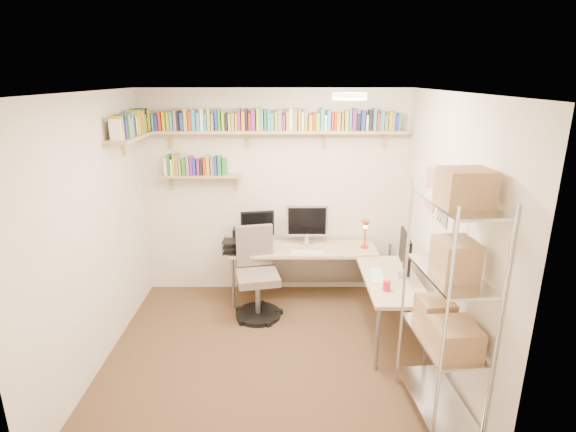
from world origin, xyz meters
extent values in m
plane|color=#402B1B|center=(0.00, 0.00, 0.00)|extent=(3.20, 3.20, 0.00)
cube|color=beige|center=(0.00, 1.50, 1.25)|extent=(3.20, 0.04, 2.50)
cube|color=beige|center=(-1.60, 0.00, 1.25)|extent=(0.04, 3.00, 2.50)
cube|color=beige|center=(1.60, 0.00, 1.25)|extent=(0.04, 3.00, 2.50)
cube|color=beige|center=(0.00, -1.50, 1.25)|extent=(3.20, 0.04, 2.50)
cube|color=silver|center=(0.00, 0.00, 2.50)|extent=(3.20, 3.00, 0.04)
cube|color=silver|center=(1.59, 0.55, 1.55)|extent=(0.01, 0.30, 0.42)
cube|color=silver|center=(1.59, 0.15, 1.50)|extent=(0.01, 0.28, 0.38)
cylinder|color=#FFEAC6|center=(0.70, 0.20, 2.46)|extent=(0.30, 0.30, 0.06)
cube|color=tan|center=(0.00, 1.38, 2.02)|extent=(3.05, 0.25, 0.03)
cube|color=tan|center=(-1.48, 0.95, 2.02)|extent=(0.25, 1.00, 0.03)
cube|color=tan|center=(-0.85, 1.40, 1.50)|extent=(0.95, 0.20, 0.02)
cube|color=tan|center=(-1.20, 1.44, 1.95)|extent=(0.03, 0.20, 0.20)
cube|color=tan|center=(-0.30, 1.44, 1.95)|extent=(0.03, 0.20, 0.20)
cube|color=tan|center=(0.60, 1.44, 1.95)|extent=(0.03, 0.20, 0.20)
cube|color=tan|center=(1.30, 1.44, 1.95)|extent=(0.03, 0.20, 0.20)
cube|color=black|center=(-1.47, 1.38, 2.13)|extent=(0.03, 0.14, 0.19)
cube|color=gold|center=(-1.43, 1.38, 2.15)|extent=(0.04, 0.11, 0.23)
cube|color=gold|center=(-1.39, 1.38, 2.15)|extent=(0.02, 0.14, 0.23)
cube|color=teal|center=(-1.35, 1.38, 2.13)|extent=(0.02, 0.13, 0.19)
cube|color=#1F30A2|center=(-1.32, 1.38, 2.12)|extent=(0.03, 0.14, 0.17)
cube|color=#B22A17|center=(-1.28, 1.38, 2.14)|extent=(0.03, 0.14, 0.20)
cube|color=gold|center=(-1.23, 1.38, 2.14)|extent=(0.03, 0.12, 0.21)
cube|color=#A0AE20|center=(-1.18, 1.38, 2.14)|extent=(0.04, 0.12, 0.20)
cube|color=teal|center=(-1.15, 1.38, 2.14)|extent=(0.02, 0.15, 0.21)
cube|color=gray|center=(-1.11, 1.38, 2.15)|extent=(0.03, 0.13, 0.23)
cube|color=black|center=(-1.07, 1.38, 2.14)|extent=(0.02, 0.13, 0.21)
cube|color=#1F30A2|center=(-1.03, 1.38, 2.13)|extent=(0.04, 0.14, 0.20)
cube|color=#A0AE20|center=(-0.98, 1.38, 2.16)|extent=(0.03, 0.15, 0.24)
cube|color=#B22A17|center=(-0.94, 1.38, 2.14)|extent=(0.04, 0.13, 0.22)
cube|color=teal|center=(-0.90, 1.38, 2.15)|extent=(0.04, 0.12, 0.23)
cube|color=teal|center=(-0.85, 1.38, 2.13)|extent=(0.04, 0.14, 0.20)
cube|color=white|center=(-0.80, 1.38, 2.15)|extent=(0.03, 0.13, 0.24)
cube|color=teal|center=(-0.76, 1.38, 2.13)|extent=(0.02, 0.12, 0.19)
cube|color=#A0AE20|center=(-0.73, 1.38, 2.15)|extent=(0.03, 0.11, 0.24)
cube|color=gray|center=(-0.69, 1.38, 2.13)|extent=(0.03, 0.13, 0.19)
cube|color=#1F30A2|center=(-0.64, 1.38, 2.15)|extent=(0.03, 0.11, 0.22)
cube|color=#277733|center=(-0.60, 1.38, 2.16)|extent=(0.02, 0.14, 0.24)
cube|color=#A0AE20|center=(-0.56, 1.38, 2.14)|extent=(0.03, 0.12, 0.20)
cube|color=black|center=(-0.53, 1.38, 2.13)|extent=(0.03, 0.14, 0.19)
cube|color=#A0AE20|center=(-0.49, 1.38, 2.13)|extent=(0.03, 0.15, 0.19)
cube|color=gray|center=(-0.45, 1.38, 2.13)|extent=(0.03, 0.15, 0.20)
cube|color=gold|center=(-0.42, 1.38, 2.13)|extent=(0.02, 0.12, 0.19)
cube|color=#6F1E73|center=(-0.38, 1.38, 2.16)|extent=(0.03, 0.14, 0.24)
cube|color=gold|center=(-0.34, 1.38, 2.14)|extent=(0.04, 0.12, 0.21)
cube|color=black|center=(-0.30, 1.38, 2.16)|extent=(0.02, 0.13, 0.24)
cube|color=#B22A17|center=(-0.26, 1.38, 2.13)|extent=(0.03, 0.11, 0.19)
cube|color=#6F1E73|center=(-0.22, 1.38, 2.15)|extent=(0.04, 0.15, 0.24)
cube|color=#A0AE20|center=(-0.17, 1.38, 2.16)|extent=(0.04, 0.14, 0.25)
cube|color=teal|center=(-0.13, 1.38, 2.15)|extent=(0.03, 0.12, 0.24)
cube|color=#277733|center=(-0.09, 1.38, 2.15)|extent=(0.02, 0.12, 0.23)
cube|color=teal|center=(-0.04, 1.38, 2.15)|extent=(0.03, 0.11, 0.23)
cube|color=teal|center=(-0.01, 1.38, 2.13)|extent=(0.03, 0.12, 0.20)
cube|color=#A0AE20|center=(0.03, 1.38, 2.14)|extent=(0.03, 0.14, 0.21)
cube|color=gray|center=(0.08, 1.38, 2.15)|extent=(0.04, 0.11, 0.23)
cube|color=#6F1E73|center=(0.12, 1.38, 2.12)|extent=(0.03, 0.11, 0.17)
cube|color=gold|center=(0.16, 1.38, 2.14)|extent=(0.03, 0.14, 0.21)
cube|color=white|center=(0.20, 1.38, 2.16)|extent=(0.04, 0.13, 0.24)
cube|color=gray|center=(0.25, 1.38, 2.15)|extent=(0.04, 0.12, 0.24)
cube|color=gold|center=(0.30, 1.38, 2.16)|extent=(0.03, 0.12, 0.24)
cube|color=white|center=(0.33, 1.38, 2.14)|extent=(0.02, 0.13, 0.21)
cube|color=gray|center=(0.37, 1.38, 2.15)|extent=(0.04, 0.12, 0.24)
cube|color=gold|center=(0.42, 1.38, 2.12)|extent=(0.04, 0.13, 0.17)
cube|color=#B22A17|center=(0.47, 1.38, 2.13)|extent=(0.03, 0.13, 0.20)
cube|color=#A0AE20|center=(0.51, 1.38, 2.13)|extent=(0.04, 0.12, 0.19)
cube|color=teal|center=(0.56, 1.38, 2.16)|extent=(0.04, 0.12, 0.25)
cube|color=white|center=(0.59, 1.38, 2.12)|extent=(0.02, 0.15, 0.17)
cube|color=teal|center=(0.63, 1.38, 2.15)|extent=(0.04, 0.15, 0.23)
cube|color=#B22A17|center=(0.67, 1.38, 2.13)|extent=(0.02, 0.12, 0.19)
cube|color=#B22A17|center=(0.70, 1.38, 2.13)|extent=(0.03, 0.11, 0.20)
cube|color=gold|center=(0.74, 1.38, 2.13)|extent=(0.04, 0.13, 0.20)
cube|color=gray|center=(0.78, 1.38, 2.13)|extent=(0.02, 0.15, 0.20)
cube|color=#A0AE20|center=(0.83, 1.38, 2.15)|extent=(0.04, 0.15, 0.22)
cube|color=teal|center=(0.87, 1.38, 2.15)|extent=(0.03, 0.11, 0.23)
cube|color=#6F1E73|center=(0.92, 1.38, 2.16)|extent=(0.04, 0.13, 0.24)
cube|color=black|center=(0.96, 1.38, 2.13)|extent=(0.04, 0.11, 0.18)
cube|color=#1F30A2|center=(1.02, 1.38, 2.14)|extent=(0.04, 0.12, 0.22)
cube|color=white|center=(1.06, 1.38, 2.12)|extent=(0.02, 0.12, 0.17)
cube|color=black|center=(1.10, 1.38, 2.15)|extent=(0.04, 0.12, 0.23)
cube|color=teal|center=(1.15, 1.38, 2.16)|extent=(0.03, 0.14, 0.24)
cube|color=#B22A17|center=(1.19, 1.38, 2.13)|extent=(0.03, 0.14, 0.20)
cube|color=teal|center=(1.23, 1.38, 2.14)|extent=(0.04, 0.12, 0.21)
cube|color=gray|center=(1.28, 1.38, 2.12)|extent=(0.03, 0.13, 0.18)
cube|color=#A0AE20|center=(1.32, 1.38, 2.14)|extent=(0.03, 0.15, 0.21)
cube|color=gray|center=(1.36, 1.38, 2.14)|extent=(0.03, 0.15, 0.21)
cube|color=#1F30A2|center=(1.40, 1.38, 2.12)|extent=(0.03, 0.14, 0.17)
cube|color=teal|center=(1.43, 1.38, 2.13)|extent=(0.02, 0.11, 0.19)
cube|color=white|center=(-1.48, 0.51, 2.14)|extent=(0.11, 0.02, 0.20)
cube|color=gold|center=(-1.48, 0.54, 2.15)|extent=(0.13, 0.03, 0.23)
cube|color=gold|center=(-1.48, 0.57, 2.14)|extent=(0.12, 0.02, 0.21)
cube|color=#1F30A2|center=(-1.48, 0.61, 2.12)|extent=(0.15, 0.04, 0.18)
cube|color=#1F30A2|center=(-1.48, 0.65, 2.15)|extent=(0.11, 0.02, 0.22)
cube|color=#277733|center=(-1.48, 0.69, 2.14)|extent=(0.15, 0.04, 0.22)
cube|color=gray|center=(-1.48, 0.74, 2.15)|extent=(0.13, 0.04, 0.23)
cube|color=gray|center=(-1.48, 0.79, 2.13)|extent=(0.13, 0.04, 0.18)
cube|color=teal|center=(-1.48, 0.84, 2.15)|extent=(0.13, 0.04, 0.24)
cube|color=black|center=(-1.48, 0.89, 2.14)|extent=(0.13, 0.03, 0.21)
cube|color=black|center=(-1.48, 0.93, 2.12)|extent=(0.12, 0.02, 0.17)
cube|color=white|center=(-1.48, 0.97, 2.13)|extent=(0.11, 0.03, 0.19)
cube|color=#A0AE20|center=(-1.48, 1.00, 2.12)|extent=(0.14, 0.03, 0.17)
cube|color=#A0AE20|center=(-1.48, 1.05, 2.16)|extent=(0.14, 0.04, 0.25)
cube|color=#B22A17|center=(-1.48, 1.09, 2.15)|extent=(0.13, 0.03, 0.23)
cube|color=gold|center=(-1.48, 1.12, 2.15)|extent=(0.14, 0.02, 0.24)
cube|color=gold|center=(-1.48, 1.17, 2.15)|extent=(0.14, 0.04, 0.23)
cube|color=#277733|center=(-1.48, 1.22, 2.16)|extent=(0.13, 0.04, 0.24)
cube|color=#A0AE20|center=(-1.48, 1.27, 2.13)|extent=(0.12, 0.04, 0.18)
cube|color=black|center=(-1.48, 1.32, 2.16)|extent=(0.14, 0.04, 0.25)
cube|color=gray|center=(-1.48, 1.37, 2.13)|extent=(0.15, 0.03, 0.20)
cube|color=white|center=(-1.26, 1.40, 1.61)|extent=(0.04, 0.11, 0.20)
cube|color=#277733|center=(-1.23, 1.40, 1.63)|extent=(0.03, 0.13, 0.24)
cube|color=white|center=(-1.19, 1.40, 1.61)|extent=(0.03, 0.15, 0.19)
cube|color=gold|center=(-1.15, 1.40, 1.64)|extent=(0.02, 0.14, 0.25)
cube|color=gray|center=(-1.13, 1.40, 1.64)|extent=(0.02, 0.14, 0.25)
cube|color=#A0AE20|center=(-1.09, 1.40, 1.60)|extent=(0.02, 0.13, 0.18)
cube|color=#277733|center=(-1.05, 1.40, 1.61)|extent=(0.04, 0.13, 0.20)
cube|color=gray|center=(-1.00, 1.40, 1.62)|extent=(0.03, 0.14, 0.22)
cube|color=#6F1E73|center=(-0.96, 1.40, 1.62)|extent=(0.03, 0.14, 0.22)
cube|color=#1F30A2|center=(-0.93, 1.40, 1.61)|extent=(0.03, 0.12, 0.19)
cube|color=#6F1E73|center=(-0.88, 1.40, 1.61)|extent=(0.03, 0.12, 0.19)
cube|color=black|center=(-0.85, 1.40, 1.61)|extent=(0.04, 0.11, 0.19)
cube|color=#B22A17|center=(-0.81, 1.40, 1.61)|extent=(0.03, 0.13, 0.19)
cube|color=gold|center=(-0.77, 1.40, 1.63)|extent=(0.04, 0.11, 0.23)
cube|color=gray|center=(-0.71, 1.40, 1.61)|extent=(0.04, 0.11, 0.19)
cube|color=#1F30A2|center=(-0.68, 1.40, 1.62)|extent=(0.03, 0.15, 0.22)
cube|color=#277733|center=(-0.63, 1.40, 1.62)|extent=(0.04, 0.12, 0.22)
cube|color=#277733|center=(-0.58, 1.40, 1.61)|extent=(0.04, 0.14, 0.19)
cube|color=#D3B089|center=(0.35, 1.18, 0.66)|extent=(1.73, 0.55, 0.04)
cube|color=#D3B089|center=(1.22, 0.33, 0.66)|extent=(0.55, 1.18, 0.04)
cylinder|color=gray|center=(-0.47, 0.95, 0.32)|extent=(0.04, 0.04, 0.64)
cylinder|color=gray|center=(-0.47, 1.41, 0.32)|extent=(0.04, 0.04, 0.64)
cylinder|color=gray|center=(1.44, 1.41, 0.32)|extent=(0.04, 0.04, 0.64)
cylinder|color=gray|center=(0.99, -0.21, 0.32)|extent=(0.04, 0.04, 0.64)
cylinder|color=gray|center=(1.44, -0.21, 0.32)|extent=(0.04, 0.04, 0.64)
cube|color=gray|center=(0.35, 1.42, 0.36)|extent=(1.64, 0.02, 0.50)
cube|color=silver|center=(0.40, 1.29, 0.97)|extent=(0.50, 0.03, 0.38)
cube|color=black|center=(0.40, 1.27, 0.97)|extent=(0.45, 0.00, 0.33)
cube|color=black|center=(-0.20, 1.29, 0.94)|extent=(0.40, 0.03, 0.31)
cube|color=black|center=(1.34, 0.38, 0.96)|extent=(0.03, 0.53, 0.35)
cube|color=silver|center=(1.32, 0.38, 0.96)|extent=(0.00, 0.48, 0.30)
cube|color=white|center=(0.40, 1.02, 0.68)|extent=(0.38, 0.12, 0.01)
cube|color=white|center=(1.08, 0.38, 0.68)|extent=(0.12, 0.36, 0.01)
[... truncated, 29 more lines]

